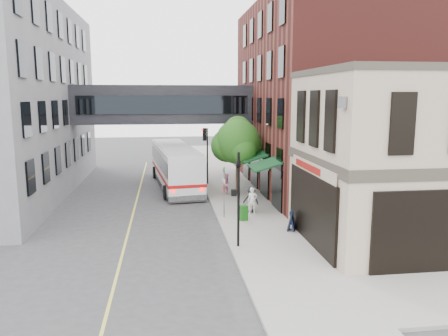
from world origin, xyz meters
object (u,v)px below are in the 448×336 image
object	(u,v)px
pedestrian_a	(252,201)
pedestrian_c	(251,200)
bus	(175,164)
pedestrian_b	(227,184)
newspaper_box	(243,213)
sandwich_board	(292,221)

from	to	relation	value
pedestrian_a	pedestrian_c	bearing A→B (deg)	98.94
bus	pedestrian_b	distance (m)	5.58
pedestrian_a	pedestrian_c	world-z (taller)	pedestrian_a
bus	newspaper_box	bearing A→B (deg)	-71.52
pedestrian_c	sandwich_board	xyz separation A→B (m)	(1.42, -3.88, -0.25)
pedestrian_a	newspaper_box	xyz separation A→B (m)	(-0.79, -1.35, -0.37)
bus	newspaper_box	size ratio (longest dim) A/B	14.14
pedestrian_a	sandwich_board	size ratio (longest dim) A/B	1.53
newspaper_box	sandwich_board	bearing A→B (deg)	-61.88
bus	sandwich_board	distance (m)	14.19
bus	pedestrian_c	size ratio (longest dim) A/B	7.80
bus	sandwich_board	world-z (taller)	bus
pedestrian_c	sandwich_board	size ratio (longest dim) A/B	1.48
pedestrian_a	pedestrian_c	size ratio (longest dim) A/B	1.03
pedestrian_a	sandwich_board	bearing A→B (deg)	-63.51
pedestrian_c	newspaper_box	world-z (taller)	pedestrian_c
newspaper_box	sandwich_board	distance (m)	3.10
newspaper_box	pedestrian_c	bearing A→B (deg)	48.77
pedestrian_a	newspaper_box	size ratio (longest dim) A/B	1.87
pedestrian_a	newspaper_box	bearing A→B (deg)	-115.37
pedestrian_c	pedestrian_a	bearing A→B (deg)	-58.06
pedestrian_a	pedestrian_b	xyz separation A→B (m)	(-0.80, 5.18, -0.02)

